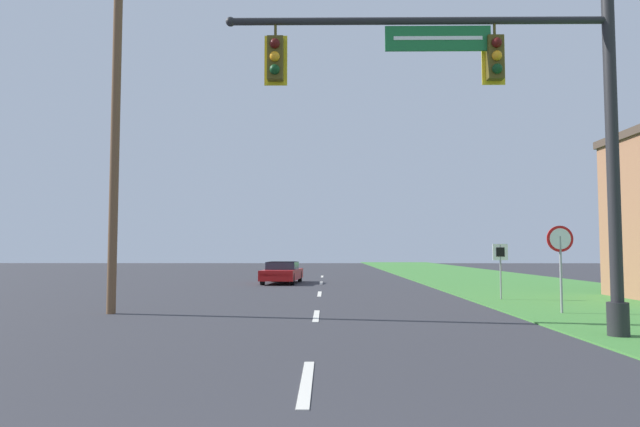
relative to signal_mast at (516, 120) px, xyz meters
The scene contains 7 objects.
grass_verge_right 21.35m from the signal_mast, 72.89° to the left, with size 10.00×110.00×0.04m.
road_center_line 13.52m from the signal_mast, 110.10° to the left, with size 0.16×34.80×0.01m.
signal_mast is the anchor object (origin of this frame).
car_ahead 21.18m from the signal_mast, 108.33° to the left, with size 2.16×4.76×1.19m.
stop_sign 5.86m from the signal_mast, 58.82° to the left, with size 0.76×0.07×2.50m.
route_sign_post 9.80m from the signal_mast, 75.44° to the left, with size 0.55×0.06×2.03m.
utility_pole_near 11.27m from the signal_mast, 156.74° to the left, with size 1.80×0.26×10.92m.
Camera 1 is at (0.27, -2.04, 1.83)m, focal length 32.00 mm.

